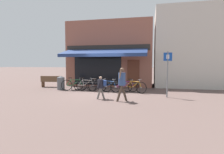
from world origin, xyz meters
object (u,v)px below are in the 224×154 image
object	(u,v)px
bicycle_purple	(125,86)
litter_bin	(61,83)
bicycle_blue	(108,86)
park_bench	(51,81)
bicycle_silver	(86,85)
bicycle_orange	(134,87)
pedestrian_child	(101,85)
bicycle_black	(99,86)
bicycle_green	(74,85)
pedestrian_adult	(122,81)
parking_sign	(168,69)

from	to	relation	value
bicycle_purple	litter_bin	bearing A→B (deg)	156.24
bicycle_blue	park_bench	xyz separation A→B (m)	(-4.85, 1.35, 0.08)
bicycle_silver	bicycle_blue	bearing A→B (deg)	3.94
bicycle_orange	bicycle_blue	bearing A→B (deg)	-156.83
pedestrian_child	litter_bin	xyz separation A→B (m)	(-3.63, 2.56, -0.24)
bicycle_black	bicycle_purple	size ratio (longest dim) A/B	1.02
park_bench	bicycle_green	bearing A→B (deg)	-32.46
bicycle_purple	pedestrian_child	xyz separation A→B (m)	(-0.89, -2.32, 0.34)
bicycle_orange	pedestrian_child	distance (m)	2.72
bicycle_orange	park_bench	bearing A→B (deg)	-168.35
pedestrian_adult	parking_sign	bearing A→B (deg)	-155.72
bicycle_green	pedestrian_child	world-z (taller)	pedestrian_child
bicycle_silver	parking_sign	world-z (taller)	parking_sign
parking_sign	bicycle_silver	bearing A→B (deg)	166.63
park_bench	pedestrian_adult	bearing A→B (deg)	-37.37
pedestrian_adult	park_bench	world-z (taller)	pedestrian_adult
bicycle_blue	pedestrian_adult	xyz separation A→B (m)	(1.27, -2.59, 0.61)
bicycle_black	pedestrian_adult	world-z (taller)	pedestrian_adult
bicycle_orange	pedestrian_child	bearing A→B (deg)	-99.40
bicycle_purple	bicycle_orange	distance (m)	0.58
bicycle_green	litter_bin	bearing A→B (deg)	149.77
parking_sign	bicycle_blue	bearing A→B (deg)	162.52
pedestrian_child	litter_bin	size ratio (longest dim) A/B	1.23
bicycle_silver	pedestrian_child	size ratio (longest dim) A/B	1.56
bicycle_silver	bicycle_black	size ratio (longest dim) A/B	1.05
pedestrian_child	parking_sign	size ratio (longest dim) A/B	0.48
bicycle_green	pedestrian_adult	world-z (taller)	pedestrian_adult
bicycle_purple	pedestrian_child	distance (m)	2.51
bicycle_black	litter_bin	size ratio (longest dim) A/B	1.83
parking_sign	park_bench	size ratio (longest dim) A/B	1.50
litter_bin	park_bench	xyz separation A→B (m)	(-1.38, 1.07, -0.02)
bicycle_green	bicycle_blue	bearing A→B (deg)	-19.15
parking_sign	litter_bin	bearing A→B (deg)	168.77
bicycle_silver	parking_sign	bearing A→B (deg)	-5.61
bicycle_orange	pedestrian_adult	world-z (taller)	pedestrian_adult
bicycle_blue	parking_sign	size ratio (longest dim) A/B	0.67
bicycle_green	pedestrian_adult	bearing A→B (deg)	-53.85
bicycle_black	litter_bin	xyz separation A→B (m)	(-2.84, 0.37, 0.10)
bicycle_silver	pedestrian_adult	world-z (taller)	pedestrian_adult
bicycle_silver	bicycle_black	world-z (taller)	bicycle_silver
bicycle_green	bicycle_blue	size ratio (longest dim) A/B	1.02
bicycle_black	park_bench	distance (m)	4.46
pedestrian_child	litter_bin	world-z (taller)	pedestrian_child
bicycle_orange	litter_bin	distance (m)	5.10
bicycle_purple	parking_sign	world-z (taller)	parking_sign
bicycle_orange	bicycle_green	bearing A→B (deg)	-157.28
bicycle_blue	bicycle_orange	xyz separation A→B (m)	(1.63, -0.01, 0.01)
bicycle_green	bicycle_silver	distance (m)	0.80
bicycle_green	park_bench	size ratio (longest dim) A/B	1.03
bicycle_silver	pedestrian_adult	distance (m)	3.97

